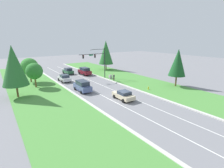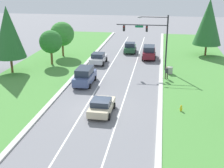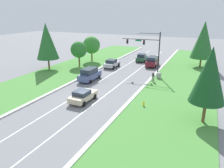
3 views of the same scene
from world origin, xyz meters
The scene contains 21 objects.
ground_plane centered at (0.00, 0.00, 0.00)m, with size 160.00×160.00×0.00m, color slate.
curb_strip_right centered at (5.65, 0.00, 0.07)m, with size 0.50×90.00×0.15m.
curb_strip_left centered at (-5.65, 0.00, 0.07)m, with size 0.50×90.00×0.15m.
grass_verge_right centered at (10.90, 0.00, 0.04)m, with size 10.00×90.00×0.08m.
grass_verge_left centered at (-10.90, 0.00, 0.04)m, with size 10.00×90.00×0.08m.
lane_stripe_inner_left centered at (-1.80, 0.00, 0.00)m, with size 0.14×81.00×0.01m.
lane_stripe_inner_right centered at (1.80, 0.00, 0.00)m, with size 0.14×81.00×0.01m.
traffic_signal_mast centered at (4.19, 15.23, 5.11)m, with size 7.04×0.41×7.69m.
slate_blue_suv centered at (-3.57, 7.81, 1.05)m, with size 2.16×4.89×2.11m.
champagne_sedan centered at (0.10, -0.46, 0.78)m, with size 2.22×4.29×1.53m.
burgundy_suv centered at (3.60, 21.77, 1.07)m, with size 2.24×4.90×2.08m.
silver_sedan centered at (-3.81, 17.39, 0.86)m, with size 2.19×4.31×1.69m.
forest_sedan centered at (0.16, 25.54, 0.86)m, with size 2.19×4.18×1.76m.
utility_cabinet centered at (6.80, 13.53, 0.51)m, with size 0.70×0.60×1.03m.
pedestrian centered at (6.31, 11.32, 0.94)m, with size 0.42×0.31×1.69m.
fire_hydrant centered at (7.68, 1.17, 0.34)m, with size 0.34×0.20×0.70m.
conifer_near_right_tree centered at (12.83, 25.11, 5.60)m, with size 4.58×4.58×9.27m.
oak_near_left_tree centered at (-10.52, 21.11, 3.71)m, with size 3.91×3.91×5.67m.
conifer_far_right_tree centered at (14.46, -0.23, 5.13)m, with size 3.51×3.51×7.94m.
oak_far_left_tree centered at (-10.56, 15.72, 3.47)m, with size 3.37×3.37×5.17m.
conifer_mid_left_tree centered at (-14.51, 10.80, 5.60)m, with size 4.26×4.26×9.01m.
Camera 3 is at (14.08, -22.66, 11.01)m, focal length 35.00 mm.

